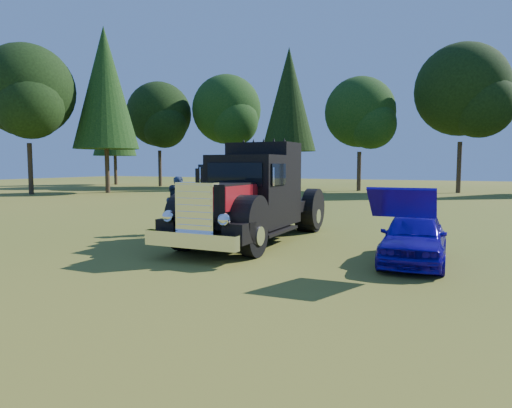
% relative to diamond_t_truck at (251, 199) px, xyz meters
% --- Properties ---
extents(ground, '(120.00, 120.00, 0.00)m').
position_rel_diamond_t_truck_xyz_m(ground, '(1.12, -1.68, -1.28)').
color(ground, '#465C1B').
rests_on(ground, ground).
extents(treeline, '(72.10, 24.04, 13.84)m').
position_rel_diamond_t_truck_xyz_m(treeline, '(-1.45, 25.72, 6.42)').
color(treeline, '#2D2116').
rests_on(treeline, ground).
extents(diamond_t_truck, '(3.35, 7.16, 3.00)m').
position_rel_diamond_t_truck_xyz_m(diamond_t_truck, '(0.00, 0.00, 0.00)').
color(diamond_t_truck, black).
rests_on(diamond_t_truck, ground).
extents(hotrod_coupe, '(1.58, 4.00, 1.89)m').
position_rel_diamond_t_truck_xyz_m(hotrod_coupe, '(4.76, -1.05, -0.66)').
color(hotrod_coupe, '#072EA7').
rests_on(hotrod_coupe, ground).
extents(spectator_near, '(0.47, 0.70, 1.92)m').
position_rel_diamond_t_truck_xyz_m(spectator_near, '(-2.91, 0.51, -0.32)').
color(spectator_near, '#1F2549').
rests_on(spectator_near, ground).
extents(spectator_far, '(0.97, 1.01, 1.65)m').
position_rel_diamond_t_truck_xyz_m(spectator_far, '(-2.96, 0.28, -0.46)').
color(spectator_far, '#22324F').
rests_on(spectator_far, ground).
extents(distant_teal_car, '(2.75, 3.80, 1.19)m').
position_rel_diamond_t_truck_xyz_m(distant_teal_car, '(-12.92, 24.38, -0.68)').
color(distant_teal_car, '#092C36').
rests_on(distant_teal_car, ground).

